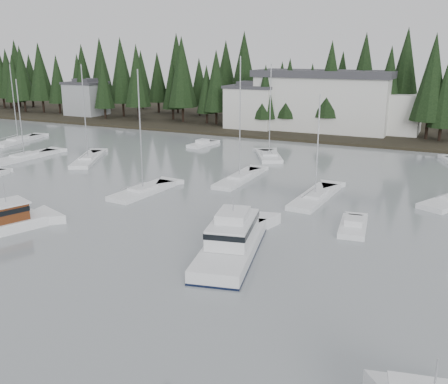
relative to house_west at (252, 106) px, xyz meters
The scene contains 15 objects.
far_shore_land 25.88m from the house_west, 45.00° to the left, with size 240.00×54.00×1.00m, color black.
conifer_treeline 19.87m from the house_west, 21.25° to the left, with size 200.00×22.00×20.00m, color black, non-canonical shape.
house_west is the anchor object (origin of this frame).
house_far_west 42.05m from the house_west, behind, with size 8.48×7.42×8.25m.
harbor_inn 15.45m from the house_west, 12.52° to the left, with size 29.50×11.50×10.90m.
cabin_cruiser_center 61.40m from the house_west, 69.00° to the right, with size 6.04×12.23×5.04m.
sailboat_1 46.92m from the house_west, 82.12° to the right, with size 3.48×8.91×13.60m.
sailboat_2 42.42m from the house_west, 136.48° to the right, with size 4.64×10.88×13.27m.
sailboat_3 37.47m from the house_west, 105.42° to the right, with size 7.10×10.81×13.66m.
sailboat_7 47.17m from the house_west, 59.55° to the right, with size 3.14×10.44×11.27m.
sailboat_8 39.36m from the house_west, 69.70° to the right, with size 2.46×10.35×14.80m.
sailboat_9 43.30m from the house_west, 116.25° to the right, with size 3.17×10.67×11.65m.
sailboat_10 26.50m from the house_west, 62.09° to the right, with size 6.33×8.46×13.62m.
runabout_1 56.34m from the house_west, 58.64° to the right, with size 2.90×5.82×1.42m.
runabout_3 19.36m from the house_west, 92.49° to the right, with size 2.95×6.24×1.42m.
Camera 1 is at (18.55, -10.26, 14.83)m, focal length 40.00 mm.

